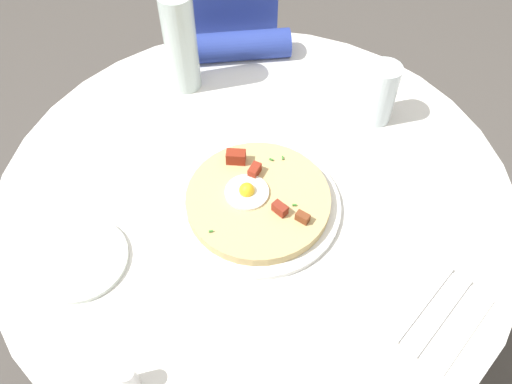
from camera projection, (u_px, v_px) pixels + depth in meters
The scene contains 12 objects.
ground_plane at pixel (256, 331), 1.62m from camera, with size 6.00×6.00×0.00m, color #4C4742.
dining_table at pixel (255, 235), 1.18m from camera, with size 1.03×1.03×0.72m.
person_seated at pixel (231, 56), 1.63m from camera, with size 0.51×0.28×1.14m.
pizza_plate at pixel (257, 205), 1.01m from camera, with size 0.32×0.32×0.01m, color white.
breakfast_pizza at pixel (256, 199), 1.00m from camera, with size 0.28×0.28×0.05m.
bread_plate at pixel (80, 259), 0.94m from camera, with size 0.17×0.17×0.01m, color silver.
napkin at pixel (432, 310), 0.89m from camera, with size 0.17×0.14×0.00m, color white.
fork at pixel (443, 316), 0.88m from camera, with size 0.18×0.01×0.01m, color silver.
knife at pixel (424, 303), 0.89m from camera, with size 0.18×0.01×0.01m, color silver.
water_glass at pixel (380, 93), 1.11m from camera, with size 0.07×0.07×0.14m, color silver.
water_bottle at pixel (181, 43), 1.14m from camera, with size 0.07×0.07×0.23m, color silver.
salt_shaker at pixel (129, 378), 0.79m from camera, with size 0.03×0.03×0.06m, color white.
Camera 1 is at (0.63, -0.08, 1.56)m, focal length 36.94 mm.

